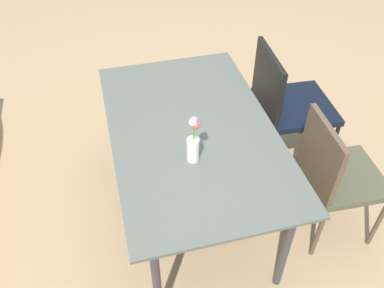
{
  "coord_description": "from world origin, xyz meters",
  "views": [
    {
      "loc": [
        -1.55,
        0.43,
        2.18
      ],
      "look_at": [
        0.08,
        0.01,
        0.61
      ],
      "focal_mm": 37.56,
      "sensor_mm": 36.0,
      "label": 1
    }
  ],
  "objects_px": {
    "dining_table": "(192,136)",
    "flower_vase": "(193,143)",
    "chair_near_left": "(335,172)",
    "chair_near_right": "(286,101)"
  },
  "relations": [
    {
      "from": "chair_near_left",
      "to": "flower_vase",
      "type": "distance_m",
      "value": 0.88
    },
    {
      "from": "dining_table",
      "to": "chair_near_left",
      "type": "xyz_separation_m",
      "value": [
        -0.33,
        -0.76,
        -0.16
      ]
    },
    {
      "from": "chair_near_right",
      "to": "chair_near_left",
      "type": "distance_m",
      "value": 0.66
    },
    {
      "from": "chair_near_right",
      "to": "chair_near_left",
      "type": "xyz_separation_m",
      "value": [
        -0.66,
        -0.01,
        -0.02
      ]
    },
    {
      "from": "dining_table",
      "to": "flower_vase",
      "type": "relative_size",
      "value": 5.35
    },
    {
      "from": "chair_near_right",
      "to": "flower_vase",
      "type": "distance_m",
      "value": 1.03
    },
    {
      "from": "dining_table",
      "to": "chair_near_right",
      "type": "bearing_deg",
      "value": -65.74
    },
    {
      "from": "dining_table",
      "to": "chair_near_right",
      "type": "height_order",
      "value": "chair_near_right"
    },
    {
      "from": "chair_near_left",
      "to": "flower_vase",
      "type": "relative_size",
      "value": 3.15
    },
    {
      "from": "dining_table",
      "to": "chair_near_left",
      "type": "relative_size",
      "value": 1.7
    }
  ]
}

